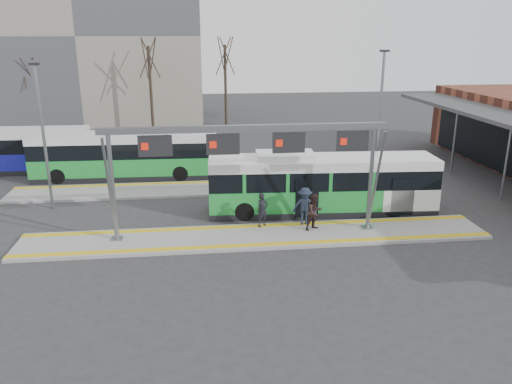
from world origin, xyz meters
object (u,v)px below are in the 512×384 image
Objects in this scene: hero_bus at (321,185)px; passenger_a at (262,210)px; passenger_c at (305,206)px; gantry at (249,148)px; passenger_b at (315,212)px.

hero_bus is 7.14× the size of passenger_a.
passenger_c is at bearing -118.65° from hero_bus.
gantry is 1.07× the size of hero_bus.
passenger_c reaches higher than passenger_a.
gantry is 5.90m from hero_bus.
passenger_c is (-0.34, 0.70, 0.05)m from passenger_b.
hero_bus is at bearing 61.61° from passenger_c.
passenger_a is 2.11m from passenger_c.
passenger_a is 0.89× the size of passenger_c.
gantry is at bearing 155.83° from passenger_b.
passenger_b is 0.94× the size of passenger_c.
passenger_a is 0.94× the size of passenger_b.
passenger_a is at bearing 137.24° from passenger_b.
gantry is at bearing -141.08° from hero_bus.
gantry reaches higher than passenger_a.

